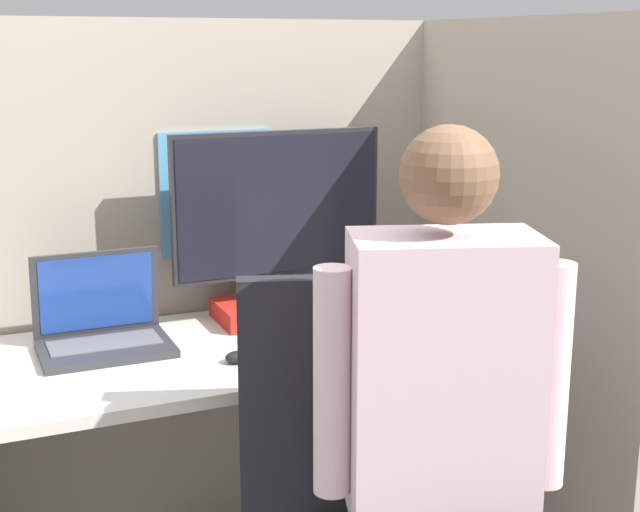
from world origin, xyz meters
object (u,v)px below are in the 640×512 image
object	(u,v)px
monitor	(278,211)
coffee_mug	(408,286)
paper_box	(279,308)
laptop	(103,331)
carrot_toy	(284,355)
stapler	(465,314)
person	(460,434)

from	to	relation	value
monitor	coffee_mug	size ratio (longest dim) A/B	6.23
coffee_mug	monitor	bearing A→B (deg)	-178.46
paper_box	monitor	world-z (taller)	monitor
monitor	laptop	size ratio (longest dim) A/B	1.85
paper_box	carrot_toy	bearing A→B (deg)	-109.47
monitor	coffee_mug	bearing A→B (deg)	1.54
monitor	stapler	size ratio (longest dim) A/B	3.57
paper_box	coffee_mug	world-z (taller)	coffee_mug
paper_box	laptop	size ratio (longest dim) A/B	1.09
carrot_toy	monitor	bearing A→B (deg)	70.67
paper_box	carrot_toy	distance (m)	0.38
laptop	coffee_mug	size ratio (longest dim) A/B	3.36
paper_box	monitor	bearing A→B (deg)	90.00
carrot_toy	person	size ratio (longest dim) A/B	0.12
carrot_toy	person	bearing A→B (deg)	-79.63
laptop	carrot_toy	world-z (taller)	laptop
person	coffee_mug	size ratio (longest dim) A/B	13.97
laptop	paper_box	bearing A→B (deg)	8.02
paper_box	monitor	xyz separation A→B (m)	(0.00, 0.00, 0.28)
person	coffee_mug	distance (m)	1.07
paper_box	person	distance (m)	0.97
stapler	coffee_mug	distance (m)	0.26
laptop	person	distance (m)	1.02
laptop	person	bearing A→B (deg)	-61.52
person	coffee_mug	bearing A→B (deg)	66.12
carrot_toy	person	xyz separation A→B (m)	(0.11, -0.61, 0.03)
monitor	coffee_mug	distance (m)	0.49
paper_box	stapler	xyz separation A→B (m)	(0.45, -0.25, -0.00)
paper_box	person	bearing A→B (deg)	-90.95
laptop	person	size ratio (longest dim) A/B	0.24
laptop	carrot_toy	distance (m)	0.47
paper_box	person	world-z (taller)	person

